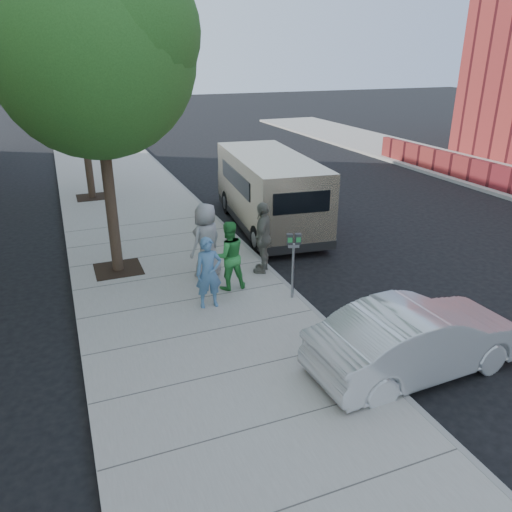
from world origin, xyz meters
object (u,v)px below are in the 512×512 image
(person_green_shirt, at_px, (228,256))
(person_striped_polo, at_px, (263,237))
(sedan, at_px, (418,339))
(parking_meter, at_px, (293,252))
(van, at_px, (268,190))
(tree_near, at_px, (95,47))
(person_officer, at_px, (209,273))
(tree_far, at_px, (77,69))
(person_gray_shirt, at_px, (206,241))

(person_green_shirt, distance_m, person_striped_polo, 1.31)
(sedan, height_order, person_striped_polo, person_striped_polo)
(parking_meter, height_order, van, van)
(tree_near, height_order, person_officer, tree_near)
(tree_far, xyz_separation_m, parking_meter, (3.50, -10.78, -3.60))
(tree_far, distance_m, person_striped_polo, 10.47)
(parking_meter, height_order, person_gray_shirt, person_gray_shirt)
(tree_near, distance_m, tree_far, 7.63)
(tree_far, bearing_deg, parking_meter, -71.99)
(tree_near, height_order, person_gray_shirt, tree_near)
(tree_near, height_order, person_striped_polo, tree_near)
(van, distance_m, person_green_shirt, 5.14)
(person_gray_shirt, xyz_separation_m, person_striped_polo, (1.43, -0.25, -0.02))
(tree_far, bearing_deg, person_gray_shirt, -77.13)
(sedan, xyz_separation_m, person_green_shirt, (-2.12, 4.28, 0.31))
(person_officer, distance_m, person_gray_shirt, 1.65)
(tree_far, bearing_deg, van, -46.73)
(van, xyz_separation_m, sedan, (-0.73, -8.55, -0.59))
(person_officer, bearing_deg, sedan, -48.13)
(person_striped_polo, bearing_deg, tree_near, -79.61)
(tree_near, bearing_deg, sedan, -55.43)
(sedan, xyz_separation_m, person_striped_polo, (-0.98, 4.91, 0.40))
(tree_near, xyz_separation_m, van, (5.16, 2.12, -4.28))
(van, height_order, person_green_shirt, van)
(parking_meter, xyz_separation_m, person_striped_polo, (-0.05, 1.66, -0.21))
(van, relative_size, person_gray_shirt, 3.48)
(parking_meter, relative_size, sedan, 0.38)
(person_green_shirt, bearing_deg, person_gray_shirt, -71.80)
(person_green_shirt, height_order, person_gray_shirt, person_gray_shirt)
(tree_near, xyz_separation_m, parking_meter, (3.50, -3.18, -4.26))
(parking_meter, distance_m, sedan, 3.44)
(tree_far, bearing_deg, person_striped_polo, -69.25)
(van, bearing_deg, person_green_shirt, -117.60)
(tree_near, distance_m, person_green_shirt, 5.54)
(person_green_shirt, bearing_deg, person_officer, 45.86)
(tree_near, distance_m, person_officer, 5.64)
(sedan, relative_size, person_striped_polo, 2.22)
(parking_meter, xyz_separation_m, sedan, (0.93, -3.25, -0.61))
(tree_far, relative_size, parking_meter, 4.13)
(sedan, bearing_deg, person_striped_polo, 8.62)
(van, bearing_deg, tree_far, 139.42)
(person_officer, bearing_deg, parking_meter, -5.96)
(tree_far, relative_size, person_officer, 4.00)
(van, height_order, person_striped_polo, van)
(tree_near, bearing_deg, parking_meter, -42.19)
(tree_near, bearing_deg, tree_far, 90.00)
(van, bearing_deg, sedan, -88.72)
(person_green_shirt, bearing_deg, tree_near, -42.40)
(person_green_shirt, relative_size, person_striped_polo, 0.91)
(parking_meter, relative_size, person_gray_shirt, 0.82)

